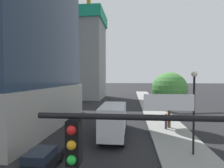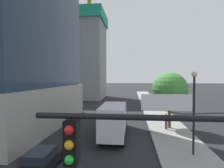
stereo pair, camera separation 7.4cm
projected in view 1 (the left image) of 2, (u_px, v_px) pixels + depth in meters
The scene contains 7 objects.
sidewalk at pixel (172, 135), 20.09m from camera, with size 4.44×120.00×0.15m, color gray.
construction_building at pixel (76, 51), 55.82m from camera, with size 27.89×13.83×33.12m.
street_lamp at pixel (194, 101), 14.62m from camera, with size 0.44×0.44×6.37m.
street_tree at pixel (169, 90), 22.47m from camera, with size 4.13×4.13×6.52m.
car_black at pixel (41, 161), 12.33m from camera, with size 1.73×4.39×1.38m.
box_truck at pixel (114, 119), 19.27m from camera, with size 2.28×7.96×3.40m.
pedestrian_red_shirt at pixel (166, 121), 21.95m from camera, with size 0.34×0.34×1.78m.
Camera 1 is at (3.48, -0.41, 6.06)m, focal length 30.85 mm.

